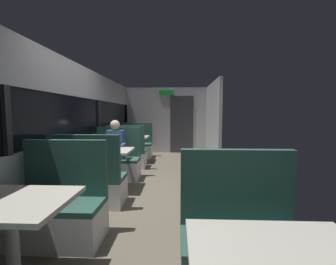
% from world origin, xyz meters
% --- Properties ---
extents(ground_plane, '(3.30, 9.20, 0.02)m').
position_xyz_m(ground_plane, '(0.00, 0.00, -0.01)').
color(ground_plane, '#665B4C').
extents(carriage_window_panel_left, '(0.09, 8.48, 2.30)m').
position_xyz_m(carriage_window_panel_left, '(-1.45, 0.00, 1.11)').
color(carriage_window_panel_left, '#B2B2B7').
rests_on(carriage_window_panel_left, ground_plane).
extents(carriage_end_bulkhead, '(2.90, 0.11, 2.30)m').
position_xyz_m(carriage_end_bulkhead, '(0.06, 4.19, 1.14)').
color(carriage_end_bulkhead, '#B2B2B7').
rests_on(carriage_end_bulkhead, ground_plane).
extents(carriage_aisle_panel_right, '(0.08, 2.40, 2.30)m').
position_xyz_m(carriage_aisle_panel_right, '(1.45, 3.00, 1.15)').
color(carriage_aisle_panel_right, '#B2B2B7').
rests_on(carriage_aisle_panel_right, ground_plane).
extents(dining_table_near_window, '(0.90, 0.70, 0.74)m').
position_xyz_m(dining_table_near_window, '(-0.89, -2.09, 0.64)').
color(dining_table_near_window, '#9E9EA3').
rests_on(dining_table_near_window, ground_plane).
extents(bench_near_window_facing_entry, '(0.95, 0.50, 1.10)m').
position_xyz_m(bench_near_window_facing_entry, '(-0.89, -1.39, 0.33)').
color(bench_near_window_facing_entry, silver).
rests_on(bench_near_window_facing_entry, ground_plane).
extents(dining_table_mid_window, '(0.90, 0.70, 0.74)m').
position_xyz_m(dining_table_mid_window, '(-0.89, 0.25, 0.64)').
color(dining_table_mid_window, '#9E9EA3').
rests_on(dining_table_mid_window, ground_plane).
extents(bench_mid_window_facing_end, '(0.95, 0.50, 1.10)m').
position_xyz_m(bench_mid_window_facing_end, '(-0.89, -0.45, 0.33)').
color(bench_mid_window_facing_end, silver).
rests_on(bench_mid_window_facing_end, ground_plane).
extents(bench_mid_window_facing_entry, '(0.95, 0.50, 1.10)m').
position_xyz_m(bench_mid_window_facing_entry, '(-0.89, 0.95, 0.33)').
color(bench_mid_window_facing_entry, silver).
rests_on(bench_mid_window_facing_entry, ground_plane).
extents(dining_table_far_window, '(0.90, 0.70, 0.74)m').
position_xyz_m(dining_table_far_window, '(-0.89, 2.59, 0.64)').
color(dining_table_far_window, '#9E9EA3').
rests_on(dining_table_far_window, ground_plane).
extents(bench_far_window_facing_end, '(0.95, 0.50, 1.10)m').
position_xyz_m(bench_far_window_facing_end, '(-0.89, 1.89, 0.33)').
color(bench_far_window_facing_end, silver).
rests_on(bench_far_window_facing_end, ground_plane).
extents(bench_far_window_facing_entry, '(0.95, 0.50, 1.10)m').
position_xyz_m(bench_far_window_facing_entry, '(-0.89, 3.28, 0.33)').
color(bench_far_window_facing_entry, silver).
rests_on(bench_far_window_facing_entry, ground_plane).
extents(bench_front_aisle_facing_entry, '(0.95, 0.50, 1.10)m').
position_xyz_m(bench_front_aisle_facing_entry, '(0.89, -1.99, 0.33)').
color(bench_front_aisle_facing_entry, silver).
rests_on(bench_front_aisle_facing_entry, ground_plane).
extents(seated_passenger, '(0.47, 0.55, 1.26)m').
position_xyz_m(seated_passenger, '(-0.89, 0.87, 0.54)').
color(seated_passenger, '#26262D').
rests_on(seated_passenger, ground_plane).
extents(coffee_cup_primary, '(0.07, 0.07, 0.09)m').
position_xyz_m(coffee_cup_primary, '(-0.96, 2.49, 0.79)').
color(coffee_cup_primary, white).
rests_on(coffee_cup_primary, dining_table_far_window).
extents(coffee_cup_secondary, '(0.07, 0.07, 0.09)m').
position_xyz_m(coffee_cup_secondary, '(-0.74, 0.21, 0.79)').
color(coffee_cup_secondary, white).
rests_on(coffee_cup_secondary, dining_table_mid_window).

